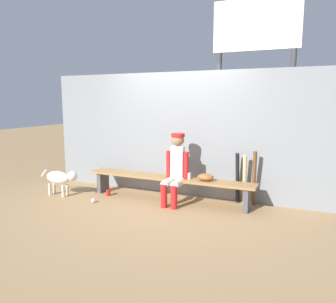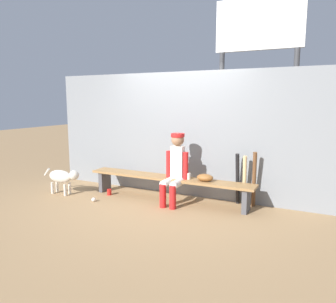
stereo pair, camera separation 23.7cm
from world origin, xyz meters
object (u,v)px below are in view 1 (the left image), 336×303
bat_wood_dark (254,179)px  baseball_glove (206,177)px  bat_wood_natural (244,180)px  cup_on_ground (108,193)px  player_seated (175,167)px  dugout_bench (168,181)px  bat_aluminum_black (237,178)px  cup_on_bench (189,176)px  dog (60,178)px  scoreboard (258,51)px  baseball (93,201)px

bat_wood_dark → baseball_glove: bearing=-158.6°
bat_wood_natural → bat_wood_dark: size_ratio=0.92×
cup_on_ground → baseball_glove: bearing=6.3°
player_seated → bat_wood_natural: bearing=20.2°
dugout_bench → bat_aluminum_black: bearing=15.6°
cup_on_ground → cup_on_bench: size_ratio=1.00×
bat_aluminum_black → bat_wood_dark: bat_wood_dark is taller
player_seated → cup_on_ground: bearing=-175.8°
bat_aluminum_black → dugout_bench: bearing=-164.4°
dugout_bench → cup_on_bench: 0.41m
bat_wood_dark → cup_on_bench: (-1.05, -0.29, 0.01)m
player_seated → dog: 2.19m
baseball_glove → bat_aluminum_black: bat_aluminum_black is taller
cup_on_ground → dog: dog is taller
cup_on_ground → scoreboard: bearing=33.8°
dugout_bench → bat_wood_natural: size_ratio=3.57×
baseball → scoreboard: 4.09m
baseball → bat_wood_dark: bearing=20.3°
player_seated → bat_wood_dark: player_seated is taller
bat_wood_natural → cup_on_ground: 2.48m
player_seated → scoreboard: bearing=54.7°
baseball_glove → cup_on_ground: baseball_glove is taller
player_seated → baseball: bearing=-157.2°
player_seated → cup_on_bench: player_seated is taller
player_seated → bat_aluminum_black: 1.08m
bat_wood_dark → scoreboard: (-0.20, 1.09, 2.20)m
bat_aluminum_black → player_seated: bearing=-156.3°
player_seated → baseball: size_ratio=16.26×
baseball → cup_on_bench: cup_on_bench is taller
bat_wood_natural → cup_on_ground: bat_wood_natural is taller
baseball_glove → bat_wood_natural: 0.66m
bat_wood_dark → scoreboard: bearing=100.1°
dugout_bench → bat_aluminum_black: size_ratio=3.45×
player_seated → cup_on_bench: (0.20, 0.10, -0.16)m
dugout_bench → player_seated: size_ratio=2.54×
dugout_bench → cup_on_ground: size_ratio=27.84×
bat_aluminum_black → baseball: bat_aluminum_black is taller
dugout_bench → cup_on_bench: (0.39, 0.00, 0.14)m
scoreboard → cup_on_ground: bearing=-146.2°
baseball → cup_on_ground: (-0.00, 0.46, 0.02)m
dog → bat_aluminum_black: bearing=15.8°
player_seated → cup_on_bench: 0.28m
dugout_bench → baseball: size_ratio=41.38×
player_seated → baseball_glove: player_seated is taller
bat_wood_dark → scoreboard: 2.47m
baseball → cup_on_bench: size_ratio=0.67×
bat_wood_natural → dog: size_ratio=1.02×
bat_aluminum_black → bat_wood_natural: bat_aluminum_black is taller
baseball → scoreboard: bearing=40.8°
bat_wood_natural → cup_on_bench: (-0.89, -0.30, 0.05)m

